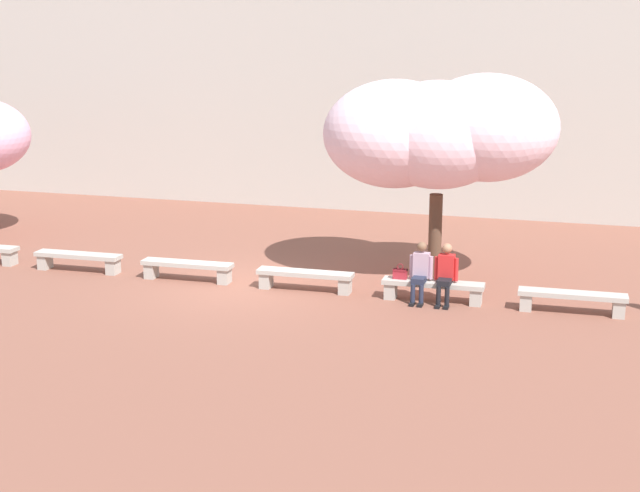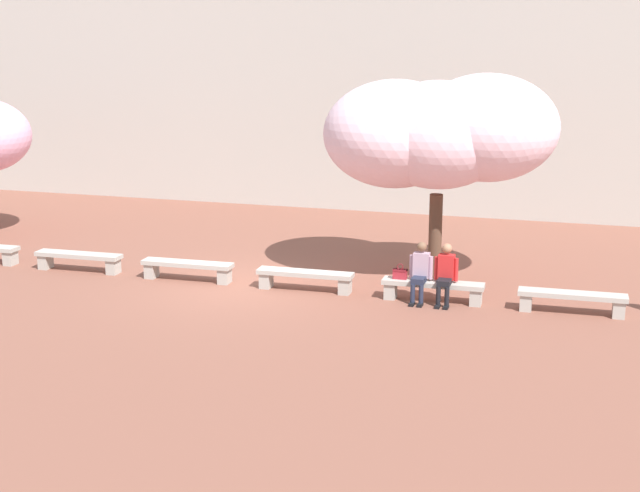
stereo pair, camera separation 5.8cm
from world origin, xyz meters
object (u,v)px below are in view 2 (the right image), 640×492
Objects in this scene: person_seated_left at (420,270)px; handbag at (400,273)px; person_seated_right at (446,272)px; stone_bench_far_east at (572,299)px; cherry_tree_main at (436,132)px; stone_bench_east_end at (433,287)px; stone_bench_near_west at (79,258)px; stone_bench_center at (187,267)px; stone_bench_near_east at (305,277)px.

person_seated_left is 0.47m from handbag.
person_seated_left reaches higher than handbag.
handbag is at bearing 177.57° from person_seated_right.
cherry_tree_main is (-3.21, 1.75, 3.12)m from stone_bench_far_east.
stone_bench_east_end is at bearing -79.35° from cherry_tree_main.
stone_bench_far_east is at bearing 0.97° from person_seated_left.
stone_bench_center is at bearing 0.00° from stone_bench_near_west.
person_seated_left is at bearing -168.83° from stone_bench_east_end.
stone_bench_near_west is 11.51m from stone_bench_far_east.
stone_bench_near_east is 1.00× the size of stone_bench_east_end.
person_seated_right reaches higher than stone_bench_far_east.
stone_bench_near_west is 1.00× the size of stone_bench_near_east.
stone_bench_center is 5.75m from stone_bench_east_end.
stone_bench_far_east is 3.17m from person_seated_left.
stone_bench_center is 5.50m from person_seated_left.
stone_bench_near_west is at bearing 180.00° from stone_bench_near_east.
cherry_tree_main reaches higher than stone_bench_near_west.
stone_bench_near_west is 1.70× the size of person_seated_left.
stone_bench_east_end is (8.63, 0.00, 0.00)m from stone_bench_near_west.
stone_bench_near_east is 1.70× the size of person_seated_right.
stone_bench_near_west is 1.70× the size of person_seated_right.
stone_bench_east_end is at bearing 168.78° from person_seated_right.
person_seated_right is (-2.61, -0.05, 0.38)m from stone_bench_far_east.
stone_bench_near_west is 8.91m from person_seated_right.
person_seated_right is (6.02, -0.05, 0.38)m from stone_bench_center.
person_seated_right is 3.81× the size of handbag.
person_seated_right is at bearing -0.51° from stone_bench_center.
handbag is (-0.99, 0.04, -0.12)m from person_seated_right.
person_seated_left and person_seated_right have the same top height.
stone_bench_center is 5.04m from handbag.
person_seated_left is at bearing -179.03° from stone_bench_far_east.
stone_bench_center is 1.00× the size of stone_bench_east_end.
stone_bench_center and stone_bench_east_end have the same top height.
person_seated_right is 3.33m from cherry_tree_main.
handbag is 3.38m from cherry_tree_main.
cherry_tree_main is (-0.60, 1.80, 2.74)m from person_seated_right.
stone_bench_near_west is 2.88m from stone_bench_center.
stone_bench_east_end is at bearing 0.92° from handbag.
stone_bench_east_end is at bearing 0.00° from stone_bench_near_west.
stone_bench_east_end is at bearing 11.17° from person_seated_left.
handbag is at bearing -102.52° from cherry_tree_main.
stone_bench_near_west is 9.04m from cherry_tree_main.
stone_bench_center is 1.00× the size of stone_bench_far_east.
handbag is (7.91, -0.01, 0.27)m from stone_bench_near_west.
person_seated_left is (-0.27, -0.05, 0.38)m from stone_bench_east_end.
stone_bench_near_east is 1.70× the size of person_seated_left.
stone_bench_far_east is 0.41× the size of cherry_tree_main.
person_seated_right is (0.27, -0.05, 0.38)m from stone_bench_east_end.
cherry_tree_main reaches higher than person_seated_left.
stone_bench_far_east is at bearing 0.00° from stone_bench_east_end.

